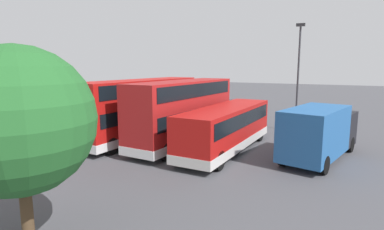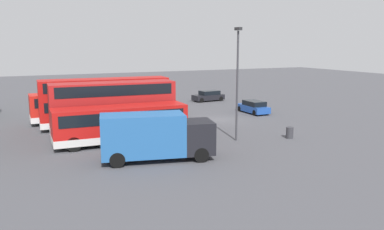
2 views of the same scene
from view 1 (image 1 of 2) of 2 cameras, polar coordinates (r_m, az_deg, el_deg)
The scene contains 11 objects.
ground_plane at distance 33.48m, azimuth 4.88°, elevation -0.59°, with size 140.00×140.00×0.00m, color #47474C.
bus_single_deck_near_end at distance 20.47m, azimuth 6.42°, elevation -2.20°, with size 2.94×10.55×2.95m.
bus_double_decker_second at distance 21.97m, azimuth -1.60°, elevation 0.82°, with size 3.18×10.71×4.55m.
bus_double_decker_third at distance 24.10m, azimuth -9.19°, elevation 1.45°, with size 3.20×12.08×4.55m.
bus_single_deck_fourth at distance 25.71m, azimuth -16.51°, elevation -0.20°, with size 2.75×11.43×2.95m.
box_truck_blue at distance 20.08m, azimuth 22.44°, elevation -2.81°, with size 4.10×7.87×3.20m.
car_hatchback_silver at distance 39.11m, azimuth 5.34°, elevation 1.84°, with size 4.33×1.85×1.43m.
car_small_green at distance 44.07m, azimuth -7.89°, elevation 2.61°, with size 2.10×4.42×1.43m.
lamp_post_tall at distance 27.83m, azimuth 19.00°, elevation 7.81°, with size 0.70×0.30×9.05m.
waste_bin_yellow at distance 32.48m, azimuth 21.88°, elevation -0.66°, with size 0.60×0.60×0.95m, color #333338.
tree_midleft at distance 10.33m, azimuth -29.31°, elevation -0.99°, with size 4.44×4.44×6.23m.
Camera 1 is at (-12.26, 30.64, 5.60)m, focal length 28.95 mm.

